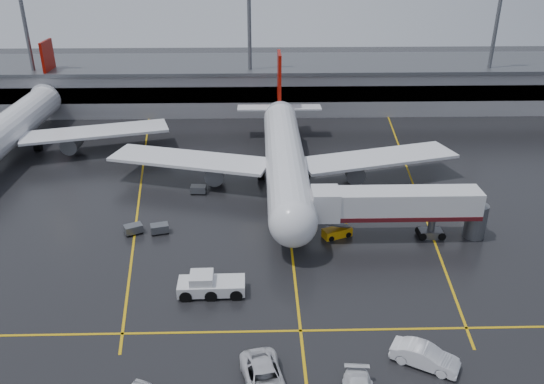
{
  "coord_description": "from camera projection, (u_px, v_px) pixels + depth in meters",
  "views": [
    {
      "loc": [
        -3.44,
        -59.91,
        31.4
      ],
      "look_at": [
        -2.0,
        -2.0,
        4.0
      ],
      "focal_mm": 36.12,
      "sensor_mm": 36.0,
      "label": 1
    }
  ],
  "objects": [
    {
      "name": "jet_bridge",
      "position": [
        397.0,
        207.0,
        60.81
      ],
      "size": [
        19.9,
        3.4,
        6.05
      ],
      "color": "silver",
      "rests_on": "ground"
    },
    {
      "name": "baggage_cart_a",
      "position": [
        160.0,
        228.0,
        63.11
      ],
      "size": [
        2.27,
        1.78,
        1.12
      ],
      "color": "#595B60",
      "rests_on": "ground"
    },
    {
      "name": "apron_line_centre",
      "position": [
        288.0,
        214.0,
        67.64
      ],
      "size": [
        0.25,
        90.0,
        0.02
      ],
      "primitive_type": "cube",
      "color": "gold",
      "rests_on": "ground"
    },
    {
      "name": "baggage_cart_c",
      "position": [
        198.0,
        189.0,
        72.77
      ],
      "size": [
        2.06,
        1.39,
        1.12
      ],
      "color": "#595B60",
      "rests_on": "ground"
    },
    {
      "name": "apron_line_right",
      "position": [
        411.0,
        180.0,
        77.08
      ],
      "size": [
        7.57,
        69.64,
        0.02
      ],
      "primitive_type": "cube",
      "rotation": [
        0.0,
        0.0,
        -0.1
      ],
      "color": "gold",
      "rests_on": "ground"
    },
    {
      "name": "light_mast_right",
      "position": [
        494.0,
        36.0,
        100.31
      ],
      "size": [
        3.0,
        1.2,
        25.45
      ],
      "color": "#595B60",
      "rests_on": "ground"
    },
    {
      "name": "light_mast_left",
      "position": [
        27.0,
        38.0,
        98.4
      ],
      "size": [
        3.0,
        1.2,
        25.45
      ],
      "color": "#595B60",
      "rests_on": "ground"
    },
    {
      "name": "terminal",
      "position": [
        276.0,
        84.0,
        109.11
      ],
      "size": [
        122.0,
        19.0,
        8.6
      ],
      "color": "gray",
      "rests_on": "ground"
    },
    {
      "name": "baggage_cart_b",
      "position": [
        133.0,
        229.0,
        63.01
      ],
      "size": [
        2.37,
        2.07,
        1.12
      ],
      "color": "#595B60",
      "rests_on": "ground"
    },
    {
      "name": "apron_line_stop",
      "position": [
        301.0,
        331.0,
        47.76
      ],
      "size": [
        60.0,
        0.25,
        0.02
      ],
      "primitive_type": "cube",
      "color": "gold",
      "rests_on": "ground"
    },
    {
      "name": "ground",
      "position": [
        288.0,
        214.0,
        67.64
      ],
      "size": [
        220.0,
        220.0,
        0.0
      ],
      "primitive_type": "plane",
      "color": "black",
      "rests_on": "ground"
    },
    {
      "name": "light_mast_mid",
      "position": [
        250.0,
        37.0,
        99.29
      ],
      "size": [
        3.0,
        1.2,
        25.45
      ],
      "color": "#595B60",
      "rests_on": "ground"
    },
    {
      "name": "apron_line_left",
      "position": [
        141.0,
        182.0,
        76.23
      ],
      "size": [
        9.99,
        69.35,
        0.02
      ],
      "primitive_type": "cube",
      "rotation": [
        0.0,
        0.0,
        0.14
      ],
      "color": "gold",
      "rests_on": "ground"
    },
    {
      "name": "main_airliner",
      "position": [
        284.0,
        154.0,
        74.61
      ],
      "size": [
        48.8,
        45.6,
        14.1
      ],
      "color": "silver",
      "rests_on": "ground"
    },
    {
      "name": "pushback_tractor",
      "position": [
        210.0,
        285.0,
        52.37
      ],
      "size": [
        6.45,
        2.85,
        2.29
      ],
      "color": "silver",
      "rests_on": "ground"
    },
    {
      "name": "service_van_a",
      "position": [
        265.0,
        379.0,
        41.35
      ],
      "size": [
        4.17,
        6.89,
        1.79
      ],
      "primitive_type": "imported",
      "rotation": [
        0.0,
        0.0,
        0.2
      ],
      "color": "silver",
      "rests_on": "ground"
    },
    {
      "name": "belt_loader",
      "position": [
        337.0,
        232.0,
        62.47
      ],
      "size": [
        3.61,
        2.54,
        2.11
      ],
      "color": "orange",
      "rests_on": "ground"
    },
    {
      "name": "second_airliner",
      "position": [
        10.0,
        128.0,
        84.51
      ],
      "size": [
        48.8,
        45.6,
        14.1
      ],
      "color": "silver",
      "rests_on": "ground"
    },
    {
      "name": "service_van_c",
      "position": [
        425.0,
        356.0,
        43.61
      ],
      "size": [
        5.62,
        4.3,
        1.78
      ],
      "primitive_type": "imported",
      "rotation": [
        0.0,
        0.0,
        1.05
      ],
      "color": "white",
      "rests_on": "ground"
    }
  ]
}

